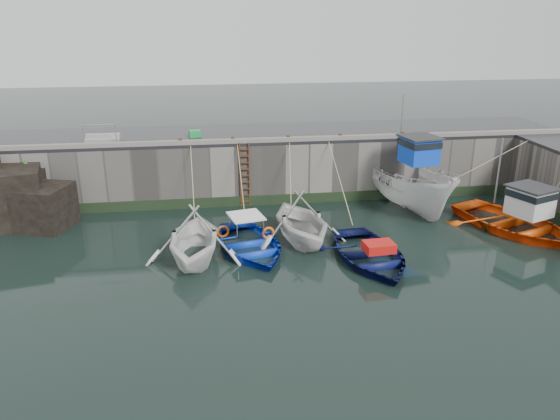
{
  "coord_description": "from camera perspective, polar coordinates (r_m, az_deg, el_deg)",
  "views": [
    {
      "loc": [
        -3.9,
        -15.68,
        9.01
      ],
      "look_at": [
        -0.85,
        5.79,
        1.2
      ],
      "focal_mm": 35.0,
      "sensor_mm": 36.0,
      "label": 1
    }
  ],
  "objects": [
    {
      "name": "fish_crate",
      "position": [
        28.1,
        -8.89,
        7.9
      ],
      "size": [
        0.65,
        0.54,
        0.33
      ],
      "primitive_type": "cube",
      "rotation": [
        0.0,
        0.0,
        0.19
      ],
      "color": "green",
      "rests_on": "road_back"
    },
    {
      "name": "bollard_e",
      "position": [
        28.34,
        12.65,
        7.7
      ],
      "size": [
        0.18,
        0.18,
        0.28
      ],
      "primitive_type": "cylinder",
      "color": "#3F1E0F",
      "rests_on": "road_back"
    },
    {
      "name": "boat_near_blue",
      "position": [
        22.18,
        -3.14,
        -4.19
      ],
      "size": [
        4.46,
        5.54,
        1.02
      ],
      "primitive_type": "imported",
      "rotation": [
        0.0,
        0.0,
        0.21
      ],
      "color": "#0C31B6",
      "rests_on": "ground"
    },
    {
      "name": "boat_far_white",
      "position": [
        27.43,
        13.4,
        2.59
      ],
      "size": [
        3.78,
        7.42,
        5.73
      ],
      "rotation": [
        0.0,
        0.0,
        0.16
      ],
      "color": "silver",
      "rests_on": "ground"
    },
    {
      "name": "bollard_b",
      "position": [
        26.59,
        -4.93,
        7.33
      ],
      "size": [
        0.18,
        0.18,
        0.28
      ],
      "primitive_type": "cylinder",
      "color": "#3F1E0F",
      "rests_on": "road_back"
    },
    {
      "name": "kerb_back",
      "position": [
        26.75,
        0.48,
        7.39
      ],
      "size": [
        30.0,
        0.3,
        0.2
      ],
      "primitive_type": "cube",
      "color": "slate",
      "rests_on": "road_back"
    },
    {
      "name": "algae_back",
      "position": [
        27.37,
        0.52,
        1.14
      ],
      "size": [
        30.0,
        0.08,
        0.5
      ],
      "primitive_type": "cube",
      "color": "black",
      "rests_on": "ground"
    },
    {
      "name": "boat_near_white_rope",
      "position": [
        25.55,
        -8.8,
        -1.09
      ],
      "size": [
        0.04,
        4.4,
        3.1
      ],
      "primitive_type": null,
      "color": "tan",
      "rests_on": "ground"
    },
    {
      "name": "boat_near_blue_rope",
      "position": [
        25.87,
        -3.93,
        -0.63
      ],
      "size": [
        0.04,
        3.95,
        3.1
      ],
      "primitive_type": null,
      "color": "tan",
      "rests_on": "ground"
    },
    {
      "name": "road_back",
      "position": [
        29.06,
        -0.21,
        8.03
      ],
      "size": [
        30.0,
        5.0,
        0.16
      ],
      "primitive_type": "cube",
      "color": "black",
      "rests_on": "quay_back"
    },
    {
      "name": "quay_back",
      "position": [
        29.42,
        -0.21,
        5.02
      ],
      "size": [
        30.0,
        5.0,
        3.0
      ],
      "primitive_type": "cube",
      "color": "slate",
      "rests_on": "ground"
    },
    {
      "name": "railing",
      "position": [
        27.93,
        -18.06,
        7.17
      ],
      "size": [
        1.6,
        1.05,
        1.0
      ],
      "color": "#A5A8AD",
      "rests_on": "road_back"
    },
    {
      "name": "boat_far_orange",
      "position": [
        26.12,
        23.41,
        -1.14
      ],
      "size": [
        6.18,
        7.16,
        4.25
      ],
      "rotation": [
        0.0,
        0.0,
        0.37
      ],
      "color": "#F8520D",
      "rests_on": "ground"
    },
    {
      "name": "ladder",
      "position": [
        26.71,
        -3.71,
        3.64
      ],
      "size": [
        0.51,
        0.08,
        3.2
      ],
      "color": "#3F1E0F",
      "rests_on": "ground"
    },
    {
      "name": "boat_near_navy",
      "position": [
        21.51,
        9.31,
        -5.24
      ],
      "size": [
        4.04,
        5.35,
        1.05
      ],
      "primitive_type": "imported",
      "rotation": [
        0.0,
        0.0,
        0.09
      ],
      "color": "#0A1044",
      "rests_on": "ground"
    },
    {
      "name": "bollard_c",
      "position": [
        26.86,
        0.88,
        7.53
      ],
      "size": [
        0.18,
        0.18,
        0.28
      ],
      "primitive_type": "cylinder",
      "color": "#3F1E0F",
      "rests_on": "road_back"
    },
    {
      "name": "boat_near_blacktrim",
      "position": [
        23.06,
        2.17,
        -3.21
      ],
      "size": [
        4.77,
        5.29,
        2.45
      ],
      "primitive_type": "imported",
      "rotation": [
        0.0,
        0.0,
        0.18
      ],
      "color": "silver",
      "rests_on": "ground"
    },
    {
      "name": "ground",
      "position": [
        18.5,
        5.2,
        -9.43
      ],
      "size": [
        120.0,
        120.0,
        0.0
      ],
      "primitive_type": "plane",
      "color": "black",
      "rests_on": "ground"
    },
    {
      "name": "boat_near_navy_rope",
      "position": [
        25.78,
        6.21,
        -0.77
      ],
      "size": [
        0.04,
        5.31,
        3.1
      ],
      "primitive_type": null,
      "color": "tan",
      "rests_on": "ground"
    },
    {
      "name": "bollard_a",
      "position": [
        26.57,
        -10.36,
        7.08
      ],
      "size": [
        0.18,
        0.18,
        0.28
      ],
      "primitive_type": "cylinder",
      "color": "#3F1E0F",
      "rests_on": "road_back"
    },
    {
      "name": "bollard_d",
      "position": [
        27.38,
        6.31,
        7.65
      ],
      "size": [
        0.18,
        0.18,
        0.28
      ],
      "primitive_type": "cylinder",
      "color": "#3F1E0F",
      "rests_on": "road_back"
    },
    {
      "name": "boat_near_white",
      "position": [
        21.6,
        -8.84,
        -5.1
      ],
      "size": [
        4.42,
        5.0,
        2.45
      ],
      "primitive_type": "imported",
      "rotation": [
        0.0,
        0.0,
        -0.09
      ],
      "color": "silver",
      "rests_on": "ground"
    },
    {
      "name": "boat_near_blacktrim_rope",
      "position": [
        26.41,
        0.78,
        -0.14
      ],
      "size": [
        0.04,
        3.47,
        3.1
      ],
      "primitive_type": null,
      "color": "tan",
      "rests_on": "ground"
    },
    {
      "name": "rock_outcrop",
      "position": [
        27.49,
        -26.86,
        1.24
      ],
      "size": [
        5.85,
        4.24,
        3.41
      ],
      "color": "black",
      "rests_on": "ground"
    }
  ]
}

